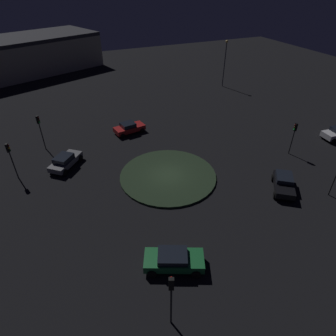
{
  "coord_description": "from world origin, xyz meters",
  "views": [
    {
      "loc": [
        22.19,
        -9.69,
        17.73
      ],
      "look_at": [
        0.0,
        0.0,
        1.05
      ],
      "focal_mm": 30.73,
      "sensor_mm": 36.0,
      "label": 1
    }
  ],
  "objects": [
    {
      "name": "car_grey",
      "position": [
        -6.1,
        -9.48,
        0.75
      ],
      "size": [
        4.21,
        3.99,
        1.45
      ],
      "rotation": [
        0.0,
        0.0,
        2.42
      ],
      "color": "slate",
      "rests_on": "ground_plane"
    },
    {
      "name": "traffic_light_southwest_near",
      "position": [
        -11.03,
        -11.24,
        3.03
      ],
      "size": [
        0.39,
        0.39,
        4.27
      ],
      "rotation": [
        0.0,
        0.0,
        0.79
      ],
      "color": "#2D2D2D",
      "rests_on": "ground_plane"
    },
    {
      "name": "car_red",
      "position": [
        -11.05,
        -0.75,
        0.72
      ],
      "size": [
        2.52,
        4.17,
        1.42
      ],
      "rotation": [
        0.0,
        0.0,
        1.73
      ],
      "color": "red",
      "rests_on": "ground_plane"
    },
    {
      "name": "store_building",
      "position": [
        -45.92,
        -12.51,
        3.45
      ],
      "size": [
        22.66,
        32.55,
        6.91
      ],
      "rotation": [
        0.0,
        0.0,
        5.08
      ],
      "color": "#B7B299",
      "rests_on": "ground_plane"
    },
    {
      "name": "car_black",
      "position": [
        6.46,
        9.43,
        0.75
      ],
      "size": [
        4.15,
        3.71,
        1.39
      ],
      "rotation": [
        0.0,
        0.0,
        -0.64
      ],
      "color": "black",
      "rests_on": "ground_plane"
    },
    {
      "name": "traffic_light_north",
      "position": [
        1.49,
        14.78,
        2.77
      ],
      "size": [
        0.32,
        0.37,
        3.88
      ],
      "rotation": [
        0.0,
        0.0,
        -1.67
      ],
      "color": "#2D2D2D",
      "rests_on": "ground_plane"
    },
    {
      "name": "car_green",
      "position": [
        10.3,
        -4.06,
        0.73
      ],
      "size": [
        3.4,
        4.63,
        1.36
      ],
      "rotation": [
        0.0,
        0.0,
        4.29
      ],
      "color": "#1E7238",
      "rests_on": "ground_plane"
    },
    {
      "name": "traffic_light_southwest",
      "position": [
        -5.98,
        -14.31,
        2.87
      ],
      "size": [
        0.36,
        0.39,
        4.03
      ],
      "rotation": [
        0.0,
        0.0,
        1.17
      ],
      "color": "#2D2D2D",
      "rests_on": "ground_plane"
    },
    {
      "name": "ground_plane",
      "position": [
        0.0,
        0.0,
        0.0
      ],
      "size": [
        117.43,
        117.43,
        0.0
      ],
      "primitive_type": "plane",
      "color": "black"
    },
    {
      "name": "roundabout_island",
      "position": [
        0.0,
        0.0,
        0.1
      ],
      "size": [
        9.99,
        9.99,
        0.21
      ],
      "primitive_type": "cylinder",
      "color": "#263823",
      "rests_on": "ground_plane"
    },
    {
      "name": "traffic_light_southeast",
      "position": [
        13.89,
        -5.88,
        3.12
      ],
      "size": [
        0.39,
        0.36,
        4.39
      ],
      "rotation": [
        0.0,
        0.0,
        2.74
      ],
      "color": "#2D2D2D",
      "rests_on": "ground_plane"
    },
    {
      "name": "streetlamp_northwest",
      "position": [
        -21.98,
        20.58,
        4.91
      ],
      "size": [
        0.46,
        0.46,
        7.98
      ],
      "color": "#4C4C51",
      "rests_on": "ground_plane"
    }
  ]
}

